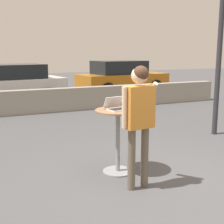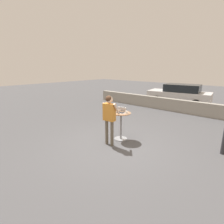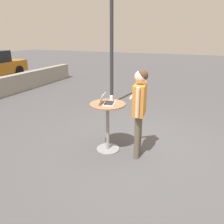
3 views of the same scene
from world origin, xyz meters
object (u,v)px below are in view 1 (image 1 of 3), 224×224
laptop (117,107)px  standing_person (139,111)px  cafe_table (118,132)px  coffee_mug (131,105)px  parked_car_further_down (122,77)px  street_lamp (221,20)px  parked_car_near_street (7,84)px

laptop → standing_person: standing_person is taller
cafe_table → laptop: laptop is taller
laptop → standing_person: size_ratio=0.22×
coffee_mug → parked_car_further_down: size_ratio=0.02×
standing_person → parked_car_further_down: standing_person is taller
cafe_table → street_lamp: 3.94m
coffee_mug → standing_person: 0.72m
street_lamp → standing_person: bearing=-148.9°
cafe_table → parked_car_further_down: 10.07m
parked_car_further_down → parked_car_near_street: bearing=-168.8°
coffee_mug → parked_car_further_down: (4.22, 9.01, -0.32)m
standing_person → parked_car_near_street: size_ratio=0.39×
parked_car_near_street → cafe_table: bearing=-83.8°
laptop → standing_person: 0.68m
cafe_table → coffee_mug: coffee_mug is taller
cafe_table → parked_car_near_street: 8.01m
coffee_mug → parked_car_further_down: 9.95m
coffee_mug → street_lamp: bearing=22.7°
coffee_mug → laptop: bearing=-179.5°
cafe_table → coffee_mug: 0.49m
standing_person → laptop: bearing=91.9°
coffee_mug → parked_car_near_street: 8.03m
laptop → parked_car_further_down: 10.07m
laptop → street_lamp: size_ratio=0.10×
standing_person → coffee_mug: bearing=71.4°
laptop → street_lamp: (3.18, 1.23, 1.57)m
parked_car_near_street → coffee_mug: bearing=-82.0°
coffee_mug → street_lamp: 3.54m
coffee_mug → parked_car_near_street: bearing=98.0°
laptop → standing_person: (0.02, -0.68, 0.05)m
cafe_table → coffee_mug: size_ratio=9.47×
standing_person → parked_car_further_down: bearing=65.3°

